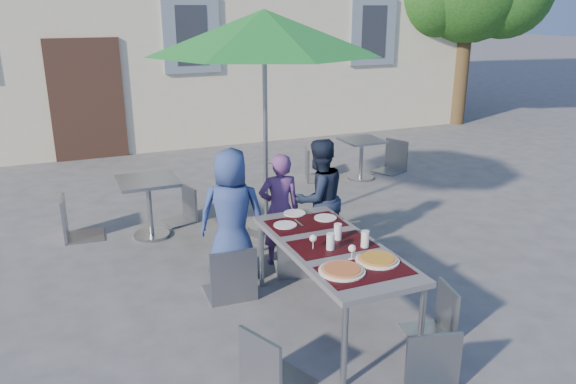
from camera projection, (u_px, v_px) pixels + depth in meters
name	position (u px, v px, depth m)	size (l,w,h in m)	color
ground	(417.00, 340.00, 4.80)	(90.00, 90.00, 0.00)	#4B4B4E
dining_table	(332.00, 250.00, 4.89)	(0.80, 1.85, 0.76)	#444348
pizza_near_left	(342.00, 270.00, 4.36)	(0.37, 0.37, 0.03)	white
pizza_near_right	(377.00, 259.00, 4.55)	(0.36, 0.36, 0.03)	white
glassware	(342.00, 239.00, 4.80)	(0.49, 0.48, 0.15)	silver
place_settings	(302.00, 218.00, 5.45)	(0.69, 0.48, 0.01)	white
child_0	(232.00, 215.00, 5.72)	(0.68, 0.44, 1.39)	navy
child_1	(279.00, 209.00, 6.09)	(0.46, 0.30, 1.25)	#623873
child_2	(319.00, 198.00, 6.27)	(0.66, 0.38, 1.36)	#182136
chair_0	(230.00, 240.00, 5.31)	(0.48, 0.49, 1.04)	gray
chair_1	(297.00, 222.00, 5.81)	(0.55, 0.56, 1.01)	#8F979A
chair_2	(336.00, 214.00, 5.95)	(0.47, 0.48, 1.05)	gray
chair_3	(269.00, 324.00, 4.02)	(0.56, 0.55, 0.95)	#90949B
chair_4	(440.00, 283.00, 4.77)	(0.45, 0.44, 0.84)	gray
chair_5	(442.00, 336.00, 3.89)	(0.51, 0.51, 0.94)	gray
patio_umbrella	(264.00, 33.00, 6.36)	(2.74, 2.74, 2.70)	#95989C
cafe_table_0	(149.00, 198.00, 6.83)	(0.69, 0.69, 0.74)	#95989C
bg_chair_l_0	(70.00, 192.00, 6.75)	(0.49, 0.48, 1.01)	gray
bg_chair_r_0	(182.00, 185.00, 7.36)	(0.46, 0.46, 0.86)	gray
cafe_table_1	(361.00, 154.00, 9.19)	(0.63, 0.63, 0.67)	#95989C
bg_chair_l_1	(314.00, 143.00, 9.09)	(0.59, 0.59, 1.04)	gray
bg_chair_r_1	(394.00, 137.00, 9.62)	(0.59, 0.58, 1.01)	gray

